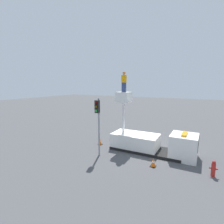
# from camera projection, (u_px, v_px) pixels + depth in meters

# --- Properties ---
(ground_plane) EXTENTS (120.00, 120.00, 0.00)m
(ground_plane) POSITION_uv_depth(u_px,v_px,m) (146.00, 151.00, 15.55)
(ground_plane) COLOR #4C4C4F
(bucket_truck) EXTENTS (7.21, 2.31, 5.19)m
(bucket_truck) POSITION_uv_depth(u_px,v_px,m) (151.00, 142.00, 15.20)
(bucket_truck) COLOR black
(bucket_truck) RESTS_ON ground
(worker) EXTENTS (0.40, 0.26, 1.75)m
(worker) POSITION_uv_depth(u_px,v_px,m) (124.00, 82.00, 15.61)
(worker) COLOR navy
(worker) RESTS_ON bucket_truck
(traffic_light_pole) EXTENTS (0.34, 0.57, 4.79)m
(traffic_light_pole) POSITION_uv_depth(u_px,v_px,m) (98.00, 116.00, 13.98)
(traffic_light_pole) COLOR gray
(traffic_light_pole) RESTS_ON ground
(fire_hydrant) EXTENTS (0.50, 0.26, 1.08)m
(fire_hydrant) POSITION_uv_depth(u_px,v_px,m) (213.00, 169.00, 11.24)
(fire_hydrant) COLOR #B2231E
(fire_hydrant) RESTS_ON ground
(traffic_cone_rear) EXTENTS (0.41, 0.41, 0.60)m
(traffic_cone_rear) POSITION_uv_depth(u_px,v_px,m) (100.00, 142.00, 17.16)
(traffic_cone_rear) COLOR black
(traffic_cone_rear) RESTS_ON ground
(traffic_cone_curbside) EXTENTS (0.42, 0.42, 0.66)m
(traffic_cone_curbside) POSITION_uv_depth(u_px,v_px,m) (153.00, 162.00, 12.61)
(traffic_cone_curbside) COLOR black
(traffic_cone_curbside) RESTS_ON ground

